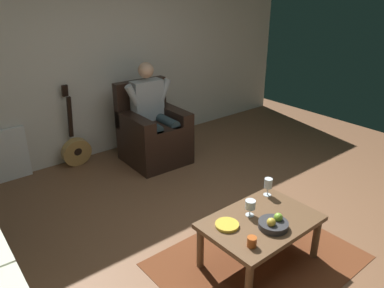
% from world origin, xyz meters
% --- Properties ---
extents(ground_plane, '(7.07, 7.07, 0.00)m').
position_xyz_m(ground_plane, '(0.00, 0.00, 0.00)').
color(ground_plane, brown).
extents(wall_back, '(6.30, 0.06, 2.64)m').
position_xyz_m(wall_back, '(0.00, -2.71, 1.32)').
color(wall_back, silver).
rests_on(wall_back, ground).
extents(rug, '(1.64, 1.24, 0.01)m').
position_xyz_m(rug, '(0.20, 0.18, 0.00)').
color(rug, brown).
rests_on(rug, ground).
extents(armchair, '(0.74, 0.77, 1.02)m').
position_xyz_m(armchair, '(-0.22, -2.02, 0.36)').
color(armchair, black).
rests_on(armchair, ground).
extents(person_seated, '(0.66, 0.62, 1.27)m').
position_xyz_m(person_seated, '(-0.22, -2.00, 0.69)').
color(person_seated, '#999EA2').
rests_on(person_seated, ground).
extents(coffee_table, '(0.93, 0.64, 0.41)m').
position_xyz_m(coffee_table, '(0.20, 0.18, 0.35)').
color(coffee_table, brown).
rests_on(coffee_table, ground).
extents(guitar, '(0.37, 0.21, 1.03)m').
position_xyz_m(guitar, '(0.63, -2.51, 0.22)').
color(guitar, '#B18547').
rests_on(guitar, ground).
extents(wine_glass_near, '(0.07, 0.07, 0.17)m').
position_xyz_m(wine_glass_near, '(-0.13, -0.05, 0.52)').
color(wine_glass_near, silver).
rests_on(wine_glass_near, coffee_table).
extents(wine_glass_far, '(0.09, 0.09, 0.14)m').
position_xyz_m(wine_glass_far, '(0.23, 0.07, 0.51)').
color(wine_glass_far, silver).
rests_on(wine_glass_far, coffee_table).
extents(fruit_bowl, '(0.23, 0.23, 0.11)m').
position_xyz_m(fruit_bowl, '(0.21, 0.30, 0.45)').
color(fruit_bowl, '#2C2C2F').
rests_on(fruit_bowl, coffee_table).
extents(decorative_dish, '(0.19, 0.19, 0.02)m').
position_xyz_m(decorative_dish, '(0.48, 0.06, 0.42)').
color(decorative_dish, gold).
rests_on(decorative_dish, coffee_table).
extents(candle_jar, '(0.07, 0.07, 0.08)m').
position_xyz_m(candle_jar, '(0.51, 0.35, 0.45)').
color(candle_jar, '#AF4F1D').
rests_on(candle_jar, coffee_table).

